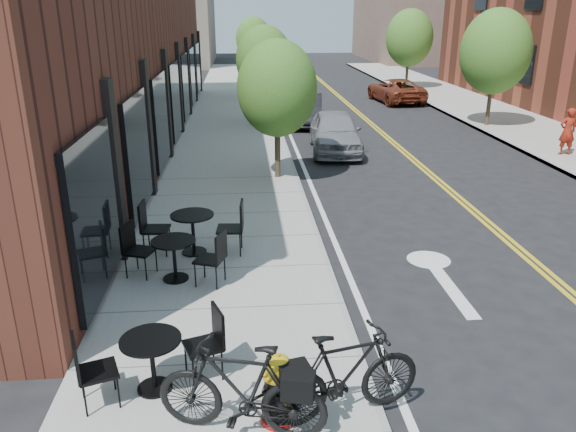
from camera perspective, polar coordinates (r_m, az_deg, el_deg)
name	(u,v)px	position (r m, az deg, el deg)	size (l,w,h in m)	color
ground	(364,363)	(8.13, 7.70, -14.60)	(120.00, 120.00, 0.00)	black
sidewalk_near	(229,170)	(17.12, -5.96, 4.64)	(4.00, 70.00, 0.12)	#9E9B93
building_near	(96,45)	(21.11, -18.97, 16.12)	(5.00, 28.00, 7.00)	#461F16
bg_building_left	(166,6)	(54.88, -12.25, 20.16)	(8.00, 14.00, 10.00)	#726656
tree_near_a	(277,89)	(15.66, -1.11, 12.80)	(2.20, 2.20, 3.81)	#382B1E
tree_near_b	(264,60)	(23.60, -2.43, 15.55)	(2.30, 2.30, 3.98)	#382B1E
tree_near_c	(258,51)	(31.59, -3.09, 16.37)	(2.10, 2.10, 3.67)	#382B1E
tree_near_d	(254,39)	(39.56, -3.50, 17.50)	(2.40, 2.40, 4.11)	#382B1E
tree_far_b	(495,52)	(24.76, 20.32, 15.38)	(2.80, 2.80, 4.62)	#382B1E
tree_far_c	(409,38)	(36.01, 12.23, 17.27)	(2.80, 2.80, 4.62)	#382B1E
fire_hydrant	(278,390)	(6.69, -1.03, -17.24)	(0.47, 0.47, 0.91)	maroon
bicycle_left	(241,389)	(6.47, -4.79, -17.13)	(0.55, 1.93, 1.16)	black
bicycle_right	(345,375)	(6.71, 5.83, -15.74)	(0.53, 1.89, 1.14)	black
bistro_set_a	(152,356)	(7.34, -13.65, -13.70)	(1.79, 1.01, 0.95)	black
bistro_set_b	(174,254)	(10.03, -11.49, -3.79)	(1.84, 1.04, 0.97)	black
bistro_set_c	(193,228)	(11.05, -9.64, -1.18)	(1.96, 0.89, 1.05)	black
parked_car_a	(335,132)	(19.52, 4.81, 8.53)	(1.64, 4.08, 1.39)	gray
parked_car_b	(306,109)	(24.35, 1.80, 10.79)	(1.36, 3.91, 1.29)	black
parked_car_c	(284,75)	(36.59, -0.44, 14.09)	(2.04, 5.03, 1.46)	#9E9FA3
parked_car_far	(396,90)	(31.03, 10.87, 12.43)	(2.04, 4.43, 1.23)	maroon
pedestrian	(567,131)	(20.68, 26.52, 7.70)	(0.56, 0.37, 1.54)	maroon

